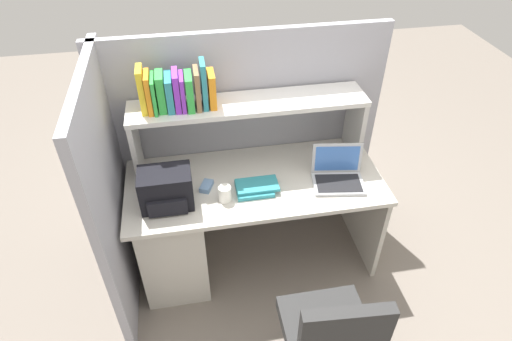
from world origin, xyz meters
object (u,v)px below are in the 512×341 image
object	(u,v)px
laptop	(338,174)
backpack	(166,189)
computer_mouse	(207,186)
paper_cup	(225,194)

from	to	relation	value
laptop	backpack	distance (m)	1.04
laptop	computer_mouse	world-z (taller)	laptop
laptop	backpack	xyz separation A→B (m)	(-1.04, -0.03, 0.06)
computer_mouse	paper_cup	distance (m)	0.16
backpack	computer_mouse	distance (m)	0.27
backpack	computer_mouse	bearing A→B (deg)	22.92
laptop	paper_cup	bearing A→B (deg)	-175.55
laptop	backpack	world-z (taller)	backpack
backpack	laptop	bearing A→B (deg)	1.56
backpack	paper_cup	xyz separation A→B (m)	(0.33, -0.03, -0.06)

